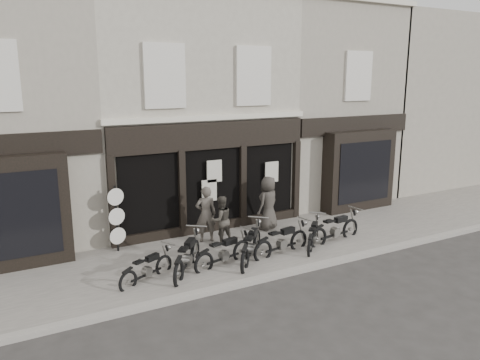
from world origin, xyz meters
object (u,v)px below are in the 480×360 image
motorcycle_2 (224,255)px  motorcycle_6 (335,231)px  man_right (268,203)px  motorcycle_5 (313,238)px  motorcycle_3 (251,248)px  advert_sign_post (117,222)px  man_centre (221,220)px  motorcycle_0 (147,271)px  motorcycle_1 (187,259)px  man_left (206,214)px  motorcycle_4 (282,244)px

motorcycle_2 → motorcycle_6: 4.08m
man_right → motorcycle_5: bearing=76.4°
motorcycle_3 → advert_sign_post: (-3.28, 2.52, 0.61)m
man_centre → advert_sign_post: size_ratio=0.72×
motorcycle_0 → motorcycle_2: size_ratio=0.85×
motorcycle_1 → man_right: (3.85, 1.98, 0.63)m
motorcycle_0 → motorcycle_6: size_ratio=0.77×
motorcycle_5 → motorcycle_2: bearing=134.1°
man_right → motorcycle_3: bearing=24.3°
motorcycle_1 → man_centre: size_ratio=1.25×
motorcycle_3 → man_left: size_ratio=1.04×
motorcycle_1 → man_left: size_ratio=1.06×
motorcycle_4 → man_left: (-1.59, 2.06, 0.62)m
man_left → man_right: man_right is taller
man_centre → advert_sign_post: 3.23m
advert_sign_post → motorcycle_6: bearing=-33.3°
motorcycle_3 → motorcycle_6: motorcycle_3 is taller
motorcycle_4 → motorcycle_5: motorcycle_4 is taller
motorcycle_6 → man_centre: man_centre is taller
motorcycle_3 → motorcycle_4: size_ratio=0.88×
motorcycle_1 → man_left: bearing=1.6°
motorcycle_4 → advert_sign_post: bearing=139.4°
motorcycle_5 → man_right: size_ratio=0.85×
motorcycle_1 → motorcycle_4: 3.03m
motorcycle_2 → motorcycle_4: (1.93, -0.08, 0.02)m
man_centre → motorcycle_0: bearing=25.1°
man_left → advert_sign_post: 2.80m
motorcycle_4 → motorcycle_6: size_ratio=0.97×
motorcycle_3 → motorcycle_0: bearing=130.7°
motorcycle_5 → man_right: man_right is taller
motorcycle_0 → man_centre: man_centre is taller
man_left → motorcycle_5: bearing=160.0°
motorcycle_1 → motorcycle_4: (3.02, -0.16, -0.02)m
motorcycle_3 → man_centre: (-0.18, 1.63, 0.45)m
motorcycle_4 → man_right: (0.83, 2.14, 0.65)m
motorcycle_3 → motorcycle_1: bearing=128.6°
motorcycle_0 → motorcycle_1: bearing=-24.4°
motorcycle_4 → motorcycle_3: bearing=168.4°
motorcycle_3 → man_right: (1.89, 2.11, 0.62)m
motorcycle_4 → man_right: bearing=58.5°
motorcycle_3 → motorcycle_4: bearing=-49.0°
motorcycle_4 → man_centre: size_ratio=1.39×
motorcycle_2 → motorcycle_5: size_ratio=1.27×
motorcycle_1 → advert_sign_post: size_ratio=0.90×
advert_sign_post → man_right: bearing=-17.1°
man_right → advert_sign_post: advert_sign_post is taller
motorcycle_1 → motorcycle_5: bearing=-53.0°
motorcycle_5 → motorcycle_6: bearing=-41.4°
man_left → motorcycle_0: bearing=52.6°
man_left → man_centre: size_ratio=1.17×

